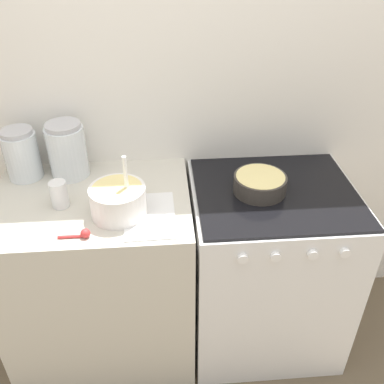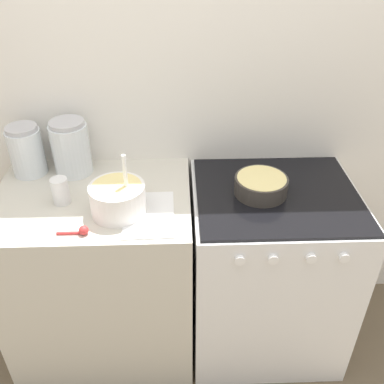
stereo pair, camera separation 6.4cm
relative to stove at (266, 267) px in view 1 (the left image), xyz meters
name	(u,v)px [view 1 (the left image)]	position (x,y,z in m)	size (l,w,h in m)	color
wall_back	(183,95)	(-0.37, 0.33, 0.75)	(4.65, 0.05, 2.40)	white
countertop_cabinet	(102,277)	(-0.78, 0.00, 0.00)	(0.82, 0.62, 0.89)	beige
stove	(266,267)	(0.00, 0.00, 0.00)	(0.71, 0.64, 0.89)	silver
mixing_bowl	(118,199)	(-0.65, -0.11, 0.52)	(0.22, 0.22, 0.26)	white
baking_pan	(260,183)	(-0.07, 0.00, 0.49)	(0.22, 0.22, 0.08)	#38332D
storage_jar_left	(22,157)	(-1.08, 0.21, 0.54)	(0.15, 0.15, 0.23)	silver
storage_jar_middle	(68,154)	(-0.89, 0.21, 0.55)	(0.17, 0.17, 0.25)	silver
tin_can	(59,194)	(-0.89, -0.04, 0.50)	(0.07, 0.07, 0.11)	silver
recipe_page	(150,215)	(-0.53, -0.13, 0.45)	(0.20, 0.30, 0.01)	white
measuring_spoon	(82,234)	(-0.78, -0.24, 0.46)	(0.12, 0.04, 0.04)	red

